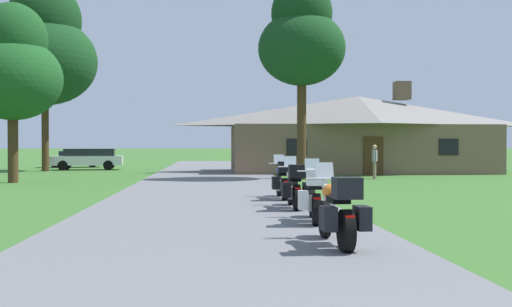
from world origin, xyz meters
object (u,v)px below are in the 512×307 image
(motorcycle_silver_second_in_row, at_px, (315,196))
(tree_by_lodge_front, at_px, (302,39))
(motorcycle_orange_nearest_to_camera, at_px, (338,212))
(tree_left_far, at_px, (45,49))
(motorcycle_silver_third_in_row, at_px, (295,187))
(tree_left_near, at_px, (13,67))
(bystander_gray_shirt_near_lodge, at_px, (375,160))
(parked_white_suv_far_left, at_px, (88,158))
(parked_silver_sedan_far_left, at_px, (73,159))
(motorcycle_blue_farthest_in_row, at_px, (283,180))

(motorcycle_silver_second_in_row, distance_m, tree_by_lodge_front, 17.80)
(motorcycle_orange_nearest_to_camera, xyz_separation_m, tree_left_far, (-12.38, 29.95, 7.04))
(motorcycle_silver_third_in_row, distance_m, tree_by_lodge_front, 15.26)
(motorcycle_silver_second_in_row, height_order, motorcycle_silver_third_in_row, same)
(tree_left_near, bearing_deg, bystander_gray_shirt_near_lodge, 5.99)
(bystander_gray_shirt_near_lodge, relative_size, tree_left_far, 0.14)
(motorcycle_orange_nearest_to_camera, bearing_deg, motorcycle_silver_second_in_row, 85.17)
(motorcycle_silver_second_in_row, xyz_separation_m, tree_left_near, (-10.78, 15.04, 4.43))
(tree_by_lodge_front, bearing_deg, motorcycle_silver_third_in_row, -99.13)
(motorcycle_orange_nearest_to_camera, height_order, parked_white_suv_far_left, parked_white_suv_far_left)
(bystander_gray_shirt_near_lodge, bearing_deg, tree_by_lodge_front, 117.74)
(parked_silver_sedan_far_left, bearing_deg, motorcycle_orange_nearest_to_camera, -173.87)
(motorcycle_silver_second_in_row, relative_size, tree_left_near, 0.26)
(motorcycle_blue_farthest_in_row, bearing_deg, tree_left_far, 119.93)
(tree_by_lodge_front, distance_m, parked_silver_sedan_far_left, 23.07)
(motorcycle_silver_second_in_row, bearing_deg, tree_left_near, 131.67)
(motorcycle_blue_farthest_in_row, bearing_deg, parked_silver_sedan_far_left, 113.20)
(motorcycle_blue_farthest_in_row, distance_m, parked_white_suv_far_left, 25.40)
(bystander_gray_shirt_near_lodge, bearing_deg, motorcycle_silver_second_in_row, -174.40)
(motorcycle_orange_nearest_to_camera, relative_size, tree_left_far, 0.18)
(motorcycle_silver_third_in_row, height_order, tree_by_lodge_front, tree_by_lodge_front)
(tree_left_near, distance_m, parked_silver_sedan_far_left, 19.06)
(parked_white_suv_far_left, bearing_deg, tree_left_far, 124.09)
(motorcycle_orange_nearest_to_camera, bearing_deg, parked_white_suv_far_left, 105.49)
(motorcycle_silver_third_in_row, height_order, tree_left_near, tree_left_near)
(motorcycle_orange_nearest_to_camera, bearing_deg, tree_left_far, 110.32)
(bystander_gray_shirt_near_lodge, xyz_separation_m, tree_left_far, (-18.30, 10.15, 6.72))
(motorcycle_silver_third_in_row, distance_m, tree_left_near, 16.90)
(tree_left_near, bearing_deg, parked_white_suv_far_left, 87.82)
(tree_by_lodge_front, height_order, parked_silver_sedan_far_left, tree_by_lodge_front)
(motorcycle_silver_third_in_row, bearing_deg, bystander_gray_shirt_near_lodge, 68.43)
(motorcycle_blue_farthest_in_row, xyz_separation_m, tree_left_far, (-12.51, 21.38, 7.04))
(tree_left_near, distance_m, parked_white_suv_far_left, 14.40)
(motorcycle_silver_second_in_row, xyz_separation_m, tree_left_far, (-12.53, 26.92, 7.04))
(tree_left_far, relative_size, parked_silver_sedan_far_left, 2.65)
(parked_white_suv_far_left, bearing_deg, tree_left_near, 172.58)
(motorcycle_orange_nearest_to_camera, height_order, tree_left_far, tree_left_far)
(tree_left_near, bearing_deg, tree_left_far, 98.36)
(motorcycle_orange_nearest_to_camera, bearing_deg, parked_silver_sedan_far_left, 106.17)
(motorcycle_silver_third_in_row, bearing_deg, motorcycle_blue_farthest_in_row, 90.39)
(tree_left_far, distance_m, parked_white_suv_far_left, 7.47)
(tree_left_near, height_order, parked_white_suv_far_left, tree_left_near)
(motorcycle_orange_nearest_to_camera, distance_m, tree_left_near, 21.43)
(tree_left_near, bearing_deg, motorcycle_blue_farthest_in_row, -41.43)
(tree_left_near, bearing_deg, parked_silver_sedan_far_left, 94.53)
(motorcycle_silver_second_in_row, height_order, tree_left_far, tree_left_far)
(motorcycle_blue_farthest_in_row, xyz_separation_m, parked_silver_sedan_far_left, (-12.23, 27.99, 0.03))
(motorcycle_silver_third_in_row, distance_m, parked_white_suv_far_left, 27.95)
(tree_left_far, xyz_separation_m, parked_silver_sedan_far_left, (0.28, 6.61, -7.01))
(bystander_gray_shirt_near_lodge, bearing_deg, tree_left_near, 120.59)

